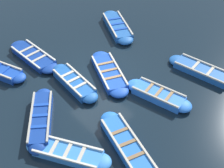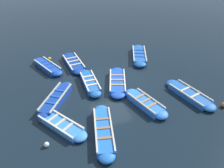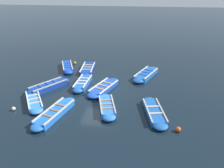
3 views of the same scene
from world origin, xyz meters
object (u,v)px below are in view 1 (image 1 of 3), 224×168
at_px(boat_stern_in, 109,73).
at_px(boat_near_quay, 41,119).
at_px(boat_end_of_row, 33,56).
at_px(boat_alongside, 159,95).
at_px(boat_inner_gap, 202,71).
at_px(boat_tucked, 74,83).
at_px(boat_broadside, 127,146).
at_px(boat_bow_out, 117,27).
at_px(boat_far_corner, 68,153).

bearing_deg(boat_stern_in, boat_near_quay, 6.25).
xyz_separation_m(boat_end_of_row, boat_alongside, (-2.73, 6.28, 0.02)).
bearing_deg(boat_end_of_row, boat_inner_gap, 130.97).
xyz_separation_m(boat_near_quay, boat_tucked, (-2.38, -0.96, -0.02)).
height_order(boat_stern_in, boat_broadside, boat_broadside).
height_order(boat_stern_in, boat_inner_gap, boat_stern_in).
xyz_separation_m(boat_broadside, boat_bow_out, (-5.44, -6.67, 0.01)).
height_order(boat_near_quay, boat_tucked, boat_near_quay).
height_order(boat_stern_in, boat_bow_out, boat_bow_out).
bearing_deg(boat_stern_in, boat_end_of_row, -60.03).
xyz_separation_m(boat_inner_gap, boat_broadside, (5.89, 0.91, 0.02)).
relative_size(boat_broadside, boat_far_corner, 1.19).
relative_size(boat_stern_in, boat_tucked, 1.14).
relative_size(boat_stern_in, boat_inner_gap, 1.01).
height_order(boat_far_corner, boat_tucked, boat_tucked).
distance_m(boat_near_quay, boat_tucked, 2.56).
distance_m(boat_stern_in, boat_broadside, 4.45).
xyz_separation_m(boat_inner_gap, boat_end_of_row, (5.64, -6.50, -0.00)).
height_order(boat_stern_in, boat_end_of_row, boat_stern_in).
bearing_deg(boat_inner_gap, boat_end_of_row, -49.03).
distance_m(boat_alongside, boat_far_corner, 4.87).
height_order(boat_end_of_row, boat_far_corner, boat_end_of_row).
height_order(boat_end_of_row, boat_bow_out, boat_bow_out).
bearing_deg(boat_tucked, boat_alongside, 126.78).
distance_m(boat_inner_gap, boat_far_corner, 7.79).
bearing_deg(boat_alongside, boat_bow_out, -114.02).
height_order(boat_far_corner, boat_bow_out, boat_bow_out).
distance_m(boat_alongside, boat_bow_out, 6.07).
relative_size(boat_near_quay, boat_alongside, 1.03).
relative_size(boat_stern_in, boat_far_corner, 1.13).
height_order(boat_alongside, boat_tucked, boat_tucked).
bearing_deg(boat_stern_in, boat_bow_out, -137.16).
relative_size(boat_alongside, boat_far_corner, 0.99).
relative_size(boat_inner_gap, boat_far_corner, 1.12).
height_order(boat_inner_gap, boat_end_of_row, boat_inner_gap).
bearing_deg(boat_alongside, boat_end_of_row, -66.51).
relative_size(boat_near_quay, boat_bow_out, 0.88).
distance_m(boat_inner_gap, boat_end_of_row, 8.61).
xyz_separation_m(boat_inner_gap, boat_near_quay, (7.66, -2.43, 0.05)).
distance_m(boat_broadside, boat_alongside, 3.18).
bearing_deg(boat_end_of_row, boat_broadside, 88.12).
relative_size(boat_end_of_row, boat_tucked, 1.11).
distance_m(boat_end_of_row, boat_far_corner, 6.53).
distance_m(boat_broadside, boat_bow_out, 8.61).
bearing_deg(boat_alongside, boat_stern_in, -76.44).
relative_size(boat_stern_in, boat_near_quay, 1.11).
bearing_deg(boat_broadside, boat_alongside, -159.16).
xyz_separation_m(boat_near_quay, boat_end_of_row, (-2.02, -4.07, -0.05)).
bearing_deg(boat_broadside, boat_far_corner, -33.05).
relative_size(boat_inner_gap, boat_near_quay, 1.10).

